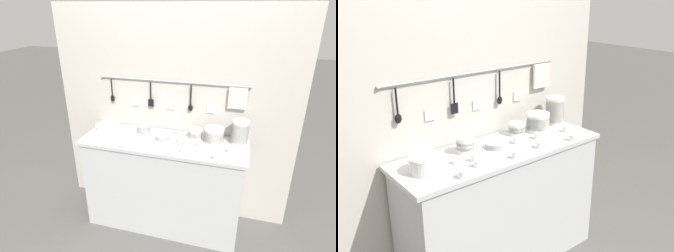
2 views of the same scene
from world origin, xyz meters
TOP-DOWN VIEW (x-y plane):
  - counter at (0.00, 0.00)m, footprint 1.44×0.49m
  - back_wall at (0.00, 0.28)m, footprint 2.24×0.08m
  - bowl_stack_wide_centre at (-0.21, 0.08)m, footprint 0.11×0.11m
  - bowl_stack_back_corner at (0.25, 0.13)m, footprint 0.12×0.12m
  - bowl_stack_nested_right at (0.63, 0.12)m, footprint 0.14×0.14m
  - bowl_stack_tall_left at (0.42, 0.09)m, footprint 0.17×0.17m
  - plate_stack at (-0.54, -0.01)m, footprint 0.20×0.20m
  - steel_mixing_bowl at (-0.02, 0.03)m, footprint 0.12×0.12m
  - cup_front_right at (-0.35, -0.03)m, footprint 0.04×0.04m
  - cup_by_caddy at (-0.24, -0.06)m, footprint 0.04×0.04m
  - cup_edge_near at (-0.03, -0.18)m, footprint 0.04×0.04m
  - cup_back_right at (-0.42, -0.20)m, footprint 0.04×0.04m
  - cup_edge_far at (0.31, -0.03)m, footprint 0.04×0.04m
  - cup_mid_row at (0.21, -0.16)m, footprint 0.04×0.04m
  - cup_centre at (0.47, -0.20)m, footprint 0.04×0.04m
  - cup_front_left at (0.14, 0.00)m, footprint 0.04×0.04m
  - cup_beside_plates at (0.56, -0.06)m, footprint 0.04×0.04m
  - cup_back_left at (-0.27, -0.14)m, footprint 0.04×0.04m

SIDE VIEW (x-z plane):
  - counter at x=0.00m, z-range 0.00..0.88m
  - steel_mixing_bowl at x=-0.02m, z-range 0.88..0.91m
  - cup_front_right at x=-0.35m, z-range 0.88..0.92m
  - cup_by_caddy at x=-0.24m, z-range 0.88..0.92m
  - cup_edge_near at x=-0.03m, z-range 0.88..0.92m
  - cup_back_right at x=-0.42m, z-range 0.88..0.92m
  - cup_edge_far at x=0.31m, z-range 0.88..0.92m
  - cup_mid_row at x=0.21m, z-range 0.88..0.92m
  - cup_centre at x=0.47m, z-range 0.88..0.92m
  - cup_front_left at x=0.14m, z-range 0.88..0.92m
  - cup_beside_plates at x=0.56m, z-range 0.88..0.92m
  - cup_back_left at x=-0.27m, z-range 0.88..0.92m
  - bowl_stack_back_corner at x=0.25m, z-range 0.88..0.96m
  - plate_stack at x=-0.54m, z-range 0.88..0.98m
  - bowl_stack_wide_centre at x=-0.21m, z-range 0.88..0.99m
  - bowl_stack_tall_left at x=0.42m, z-range 0.88..1.01m
  - bowl_stack_nested_right at x=0.63m, z-range 0.88..1.09m
  - back_wall at x=0.00m, z-range 0.00..1.99m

